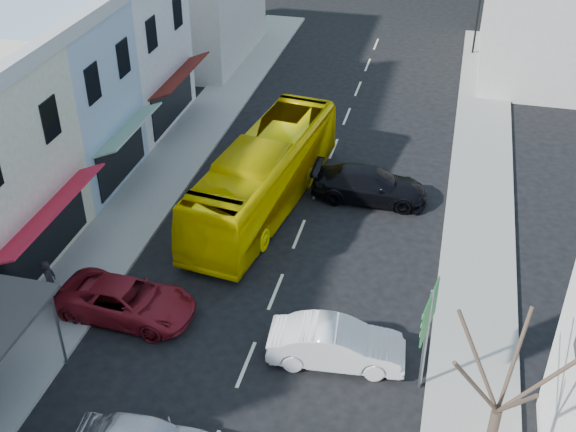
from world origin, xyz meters
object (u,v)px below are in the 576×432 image
object	(u,v)px
traffic_signal	(478,14)
car_red	(127,300)
direction_sign	(426,341)
street_tree	(497,411)
pedestrian_left	(50,282)
car_white	(337,345)
bus	(264,177)

from	to	relation	value
traffic_signal	car_red	bearing A→B (deg)	62.93
direction_sign	street_tree	size ratio (longest dim) A/B	0.54
pedestrian_left	traffic_signal	world-z (taller)	traffic_signal
pedestrian_left	traffic_signal	xyz separation A→B (m)	(14.50, 30.16, 1.77)
street_tree	car_white	bearing A→B (deg)	136.71
pedestrian_left	direction_sign	size ratio (longest dim) A/B	0.42
street_tree	traffic_signal	bearing A→B (deg)	91.82
bus	direction_sign	world-z (taller)	direction_sign
street_tree	direction_sign	bearing A→B (deg)	115.69
car_white	car_red	distance (m)	7.85
car_red	direction_sign	size ratio (longest dim) A/B	1.14
direction_sign	bus	bearing A→B (deg)	139.80
bus	direction_sign	bearing A→B (deg)	-42.61
bus	car_red	distance (m)	8.92
pedestrian_left	street_tree	distance (m)	16.61
pedestrian_left	direction_sign	distance (m)	13.77
street_tree	traffic_signal	distance (m)	35.15
car_white	pedestrian_left	bearing A→B (deg)	82.33
car_white	street_tree	bearing A→B (deg)	-138.57
bus	traffic_signal	distance (m)	23.40
car_red	traffic_signal	xyz separation A→B (m)	(11.51, 30.12, 2.07)
bus	street_tree	distance (m)	16.71
car_white	car_red	bearing A→B (deg)	81.12
car_red	pedestrian_left	distance (m)	3.00
direction_sign	pedestrian_left	bearing A→B (deg)	-173.98
car_white	bus	bearing A→B (deg)	23.81
car_red	direction_sign	world-z (taller)	direction_sign
car_white	traffic_signal	bearing A→B (deg)	-12.12
car_white	direction_sign	distance (m)	3.20
pedestrian_left	direction_sign	bearing A→B (deg)	-109.61
direction_sign	traffic_signal	size ratio (longest dim) A/B	0.73
car_white	direction_sign	bearing A→B (deg)	-105.67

